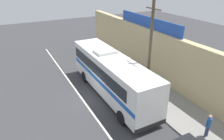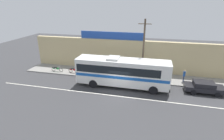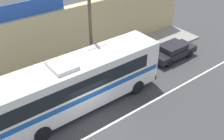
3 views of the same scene
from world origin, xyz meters
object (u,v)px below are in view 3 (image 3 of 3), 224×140
Objects in this scene: pedestrian_by_curb at (11,83)px; pedestrian_far_left at (139,43)px; intercity_bus at (80,81)px; parked_car at (173,51)px; utility_pole at (90,29)px; pedestrian_near_shop at (42,74)px.

pedestrian_far_left is (11.01, -1.03, 0.07)m from pedestrian_by_curb.
parked_car is (9.70, 0.62, -1.33)m from intercity_bus.
pedestrian_far_left is at bearing 8.25° from utility_pole.
pedestrian_far_left is at bearing -5.36° from pedestrian_by_curb.
intercity_bus is 1.42× the size of utility_pole.
utility_pole reaches higher than pedestrian_near_shop.
utility_pole is 4.92m from pedestrian_near_shop.
parked_car is 3.04m from pedestrian_far_left.
pedestrian_by_curb is 0.97× the size of pedestrian_near_shop.
pedestrian_near_shop reaches higher than pedestrian_by_curb.
pedestrian_near_shop is at bearing 163.97° from parked_car.
pedestrian_by_curb is at bearing 174.64° from pedestrian_far_left.
utility_pole is at bearing -24.84° from pedestrian_near_shop.
utility_pole is at bearing -171.75° from pedestrian_far_left.
utility_pole reaches higher than intercity_bus.
pedestrian_near_shop is (2.19, -0.25, 0.03)m from pedestrian_by_curb.
utility_pole is at bearing 168.35° from parked_car.
pedestrian_far_left is 1.03× the size of pedestrian_near_shop.
parked_car is 2.57× the size of pedestrian_far_left.
intercity_bus is 6.74× the size of pedestrian_far_left.
pedestrian_near_shop is at bearing 174.89° from pedestrian_far_left.
pedestrian_near_shop reaches higher than parked_car.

